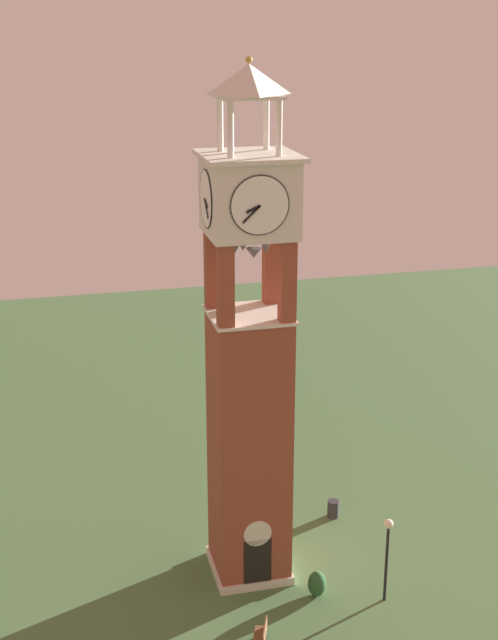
# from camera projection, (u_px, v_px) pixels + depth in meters

# --- Properties ---
(ground) EXTENTS (80.00, 80.00, 0.00)m
(ground) POSITION_uv_depth(u_px,v_px,m) (249.00, 569.00, 35.89)
(ground) COLOR #476B3D
(clock_tower) EXTENTS (3.41, 3.41, 20.16)m
(clock_tower) POSITION_uv_depth(u_px,v_px,m) (249.00, 379.00, 33.15)
(clock_tower) COLOR brown
(clock_tower) RESTS_ON ground
(park_bench) EXTENTS (0.98, 1.65, 0.95)m
(park_bench) POSITION_uv_depth(u_px,v_px,m) (261.00, 640.00, 31.04)
(park_bench) COLOR brown
(park_bench) RESTS_ON ground
(lamp_post) EXTENTS (0.36, 0.36, 3.56)m
(lamp_post) POSITION_uv_depth(u_px,v_px,m) (387.00, 544.00, 33.16)
(lamp_post) COLOR black
(lamp_post) RESTS_ON ground
(trash_bin) EXTENTS (0.52, 0.52, 0.80)m
(trash_bin) POSITION_uv_depth(u_px,v_px,m) (333.00, 509.00, 39.54)
(trash_bin) COLOR #2D2D33
(trash_bin) RESTS_ON ground
(shrub_near_entry) EXTENTS (0.71, 0.71, 1.06)m
(shrub_near_entry) POSITION_uv_depth(u_px,v_px,m) (317.00, 584.00, 34.07)
(shrub_near_entry) COLOR #28562D
(shrub_near_entry) RESTS_ON ground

